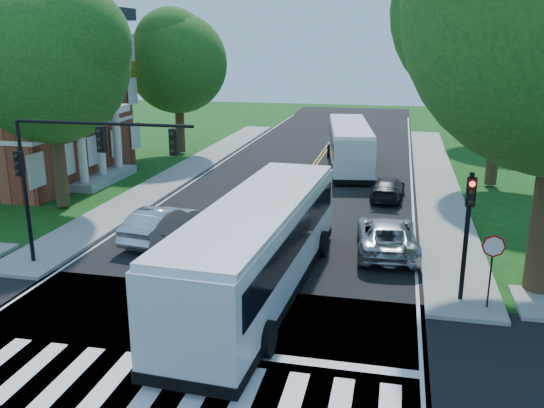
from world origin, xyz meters
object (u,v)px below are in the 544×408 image
(bus_lead, at_px, (259,245))
(bus_follow, at_px, (349,145))
(suv, at_px, (387,235))
(dark_sedan, at_px, (388,188))
(signal_ne, at_px, (468,220))
(signal_nw, at_px, (76,160))
(hatchback, at_px, (161,223))

(bus_lead, distance_m, bus_follow, 21.96)
(suv, bearing_deg, dark_sedan, -93.18)
(dark_sedan, bearing_deg, bus_lead, 77.24)
(signal_ne, height_order, bus_follow, signal_ne)
(signal_ne, relative_size, suv, 0.83)
(bus_follow, height_order, dark_sedan, bus_follow)
(signal_nw, bearing_deg, suv, 21.45)
(signal_nw, height_order, bus_lead, signal_nw)
(signal_ne, distance_m, bus_follow, 22.03)
(signal_ne, relative_size, bus_follow, 0.36)
(signal_ne, bearing_deg, bus_lead, -174.24)
(signal_nw, height_order, bus_follow, signal_nw)
(suv, bearing_deg, bus_lead, 46.13)
(signal_ne, bearing_deg, suv, 120.25)
(signal_ne, bearing_deg, dark_sedan, 101.96)
(signal_ne, distance_m, dark_sedan, 13.72)
(hatchback, bearing_deg, bus_follow, -103.85)
(signal_nw, bearing_deg, dark_sedan, 49.64)
(signal_nw, xyz_separation_m, bus_lead, (7.18, -0.68, -2.57))
(bus_follow, bearing_deg, signal_ne, 96.88)
(bus_lead, bearing_deg, dark_sedan, -103.16)
(signal_nw, relative_size, bus_follow, 0.59)
(signal_nw, distance_m, suv, 12.82)
(bus_lead, height_order, bus_follow, bus_lead)
(bus_follow, relative_size, dark_sedan, 2.86)
(bus_lead, xyz_separation_m, dark_sedan, (4.08, 13.92, -1.18))
(suv, xyz_separation_m, dark_sedan, (-0.19, 8.74, -0.12))
(dark_sedan, bearing_deg, bus_follow, -66.45)
(signal_nw, distance_m, hatchback, 5.52)
(signal_ne, xyz_separation_m, suv, (-2.62, 4.48, -2.22))
(signal_nw, relative_size, hatchback, 1.54)
(bus_lead, bearing_deg, suv, -126.31)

